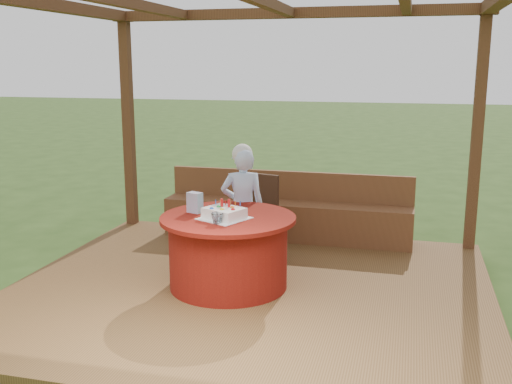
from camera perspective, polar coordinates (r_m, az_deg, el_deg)
ground at (r=5.82m, az=-0.63°, el=-10.18°), size 60.00×60.00×0.00m
deck at (r=5.79m, az=-0.63°, el=-9.64°), size 4.50×4.00×0.12m
pergola at (r=5.38m, az=-0.69°, el=14.24°), size 4.50×4.00×2.72m
bench at (r=7.28m, az=2.91°, el=-2.37°), size 3.00×0.42×0.80m
table at (r=5.70m, az=-2.65°, el=-5.63°), size 1.27×1.27×0.69m
chair at (r=6.73m, az=0.08°, el=-1.69°), size 0.51×0.51×0.87m
elderly_woman at (r=6.23m, az=-1.29°, el=-1.21°), size 0.53×0.43×1.29m
birthday_cake at (r=5.51m, az=-3.05°, el=-2.02°), size 0.51×0.51×0.18m
gift_bag at (r=5.75m, az=-5.84°, el=-1.00°), size 0.16×0.13×0.20m
drinking_glass at (r=5.34m, az=-3.72°, el=-2.52°), size 0.14×0.14×0.10m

